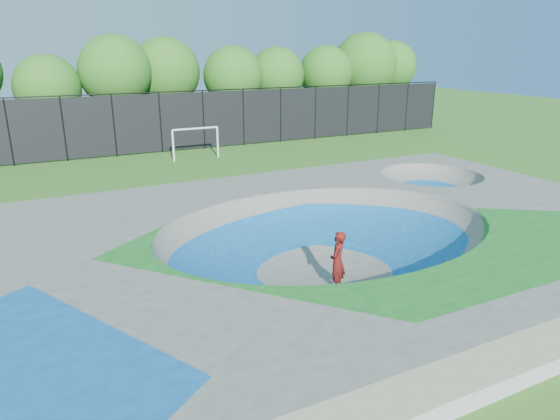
# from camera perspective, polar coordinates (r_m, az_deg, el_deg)

# --- Properties ---
(ground) EXTENTS (120.00, 120.00, 0.00)m
(ground) POSITION_cam_1_polar(r_m,az_deg,el_deg) (16.24, 5.40, -6.53)
(ground) COLOR #30651C
(ground) RESTS_ON ground
(skate_deck) EXTENTS (22.00, 14.00, 1.50)m
(skate_deck) POSITION_cam_1_polar(r_m,az_deg,el_deg) (15.94, 5.47, -4.07)
(skate_deck) COLOR gray
(skate_deck) RESTS_ON ground
(skater) EXTENTS (0.78, 0.76, 1.81)m
(skater) POSITION_cam_1_polar(r_m,az_deg,el_deg) (14.45, 6.58, -5.85)
(skater) COLOR #AF180E
(skater) RESTS_ON ground
(skateboard) EXTENTS (0.75, 0.65, 0.05)m
(skateboard) POSITION_cam_1_polar(r_m,az_deg,el_deg) (14.82, 6.46, -8.96)
(skateboard) COLOR black
(skateboard) RESTS_ON ground
(soccer_goal) EXTENTS (3.04, 0.12, 2.00)m
(soccer_goal) POSITION_cam_1_polar(r_m,az_deg,el_deg) (32.18, -9.63, 8.18)
(soccer_goal) COLOR white
(soccer_goal) RESTS_ON ground
(fence) EXTENTS (48.09, 0.09, 4.04)m
(fence) POSITION_cam_1_polar(r_m,az_deg,el_deg) (34.69, -13.51, 9.82)
(fence) COLOR black
(fence) RESTS_ON ground
(treeline) EXTENTS (51.51, 7.21, 8.22)m
(treeline) POSITION_cam_1_polar(r_m,az_deg,el_deg) (39.46, -14.74, 14.96)
(treeline) COLOR #453222
(treeline) RESTS_ON ground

